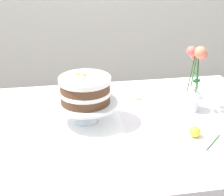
# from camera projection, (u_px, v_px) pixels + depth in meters

# --- Properties ---
(dining_table) EXTENTS (1.40, 1.00, 0.74)m
(dining_table) POSITION_uv_depth(u_px,v_px,m) (129.00, 140.00, 1.47)
(dining_table) COLOR white
(dining_table) RESTS_ON ground
(linen_napkin) EXTENTS (0.33, 0.33, 0.00)m
(linen_napkin) POSITION_uv_depth(u_px,v_px,m) (86.00, 121.00, 1.45)
(linen_napkin) COLOR white
(linen_napkin) RESTS_ON dining_table
(cake_stand) EXTENTS (0.29, 0.29, 0.10)m
(cake_stand) POSITION_uv_depth(u_px,v_px,m) (86.00, 105.00, 1.42)
(cake_stand) COLOR silver
(cake_stand) RESTS_ON linen_napkin
(layer_cake) EXTENTS (0.23, 0.23, 0.12)m
(layer_cake) POSITION_uv_depth(u_px,v_px,m) (85.00, 90.00, 1.38)
(layer_cake) COLOR brown
(layer_cake) RESTS_ON cake_stand
(flower_vase) EXTENTS (0.11, 0.12, 0.33)m
(flower_vase) POSITION_uv_depth(u_px,v_px,m) (195.00, 80.00, 1.49)
(flower_vase) COLOR silver
(flower_vase) RESTS_ON dining_table
(fallen_rose) EXTENTS (0.13, 0.13, 0.05)m
(fallen_rose) POSITION_uv_depth(u_px,v_px,m) (196.00, 132.00, 1.32)
(fallen_rose) COLOR #2D6028
(fallen_rose) RESTS_ON dining_table
(loose_petal_0) EXTENTS (0.04, 0.03, 0.01)m
(loose_petal_0) POSITION_uv_depth(u_px,v_px,m) (138.00, 99.00, 1.67)
(loose_petal_0) COLOR orange
(loose_petal_0) RESTS_ON dining_table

